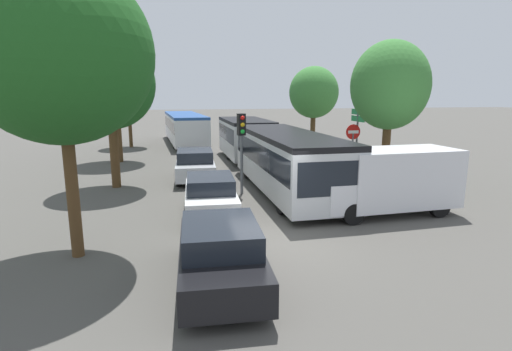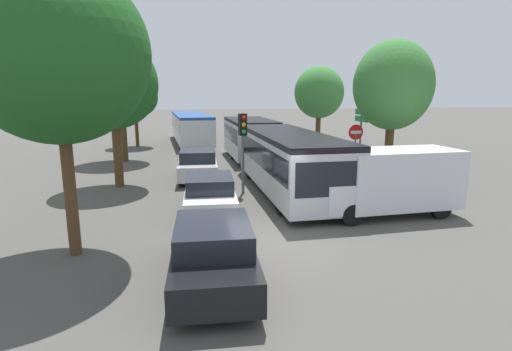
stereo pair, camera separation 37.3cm
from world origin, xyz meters
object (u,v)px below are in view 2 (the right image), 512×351
(queued_car_white, at_px, (210,195))
(tree_left_distant, at_px, (135,97))
(white_van, at_px, (391,180))
(tree_left_near, at_px, (57,54))
(tree_left_mid, at_px, (113,84))
(traffic_light, at_px, (243,135))
(tree_right_mid, at_px, (319,93))
(queued_car_black, at_px, (213,252))
(tree_left_far, at_px, (121,85))
(articulated_bus, at_px, (269,147))
(tree_right_near, at_px, (393,86))
(queued_car_silver, at_px, (198,164))
(no_entry_sign, at_px, (355,145))
(city_bus_rear, at_px, (191,126))
(direction_sign_post, at_px, (361,127))

(queued_car_white, xyz_separation_m, tree_left_distant, (-4.48, 19.49, 3.21))
(queued_car_white, distance_m, white_van, 6.38)
(tree_left_near, distance_m, tree_left_distant, 22.49)
(tree_left_mid, height_order, tree_left_distant, tree_left_mid)
(queued_car_white, height_order, tree_left_near, tree_left_near)
(tree_left_near, bearing_deg, tree_left_distant, 91.78)
(traffic_light, bearing_deg, tree_right_mid, 136.03)
(queued_car_black, height_order, tree_left_far, tree_left_far)
(tree_left_near, distance_m, tree_right_mid, 20.81)
(articulated_bus, height_order, queued_car_black, articulated_bus)
(tree_left_mid, bearing_deg, tree_right_near, -11.40)
(queued_car_silver, bearing_deg, tree_left_mid, 106.36)
(tree_left_far, distance_m, tree_left_distant, 7.21)
(no_entry_sign, relative_size, tree_left_far, 0.42)
(queued_car_black, xyz_separation_m, tree_left_mid, (-3.53, 10.43, 3.87))
(tree_left_mid, xyz_separation_m, tree_left_distant, (-0.66, 14.36, -0.68))
(no_entry_sign, xyz_separation_m, tree_right_mid, (1.72, 10.18, 2.39))
(city_bus_rear, distance_m, tree_left_near, 24.72)
(articulated_bus, xyz_separation_m, tree_left_near, (-7.30, -9.41, 3.65))
(tree_left_far, relative_size, tree_right_near, 1.04)
(queued_car_silver, height_order, direction_sign_post, direction_sign_post)
(tree_left_near, bearing_deg, tree_right_near, 25.28)
(tree_left_distant, bearing_deg, direction_sign_post, -49.03)
(articulated_bus, bearing_deg, queued_car_silver, -84.03)
(white_van, distance_m, tree_right_near, 5.43)
(tree_right_near, bearing_deg, queued_car_silver, 158.49)
(queued_car_black, distance_m, queued_car_silver, 11.31)
(city_bus_rear, bearing_deg, tree_left_near, 167.52)
(queued_car_black, height_order, no_entry_sign, no_entry_sign)
(traffic_light, bearing_deg, articulated_bus, 141.66)
(queued_car_silver, bearing_deg, tree_right_mid, -46.43)
(queued_car_silver, bearing_deg, no_entry_sign, -106.69)
(no_entry_sign, xyz_separation_m, tree_left_mid, (-10.78, 1.63, 2.73))
(tree_left_near, bearing_deg, articulated_bus, 52.19)
(queued_car_white, distance_m, tree_left_near, 6.53)
(tree_left_far, bearing_deg, city_bus_rear, 64.08)
(tree_left_distant, bearing_deg, no_entry_sign, -54.42)
(tree_left_far, bearing_deg, tree_right_mid, 5.86)
(no_entry_sign, xyz_separation_m, tree_left_far, (-11.45, 8.83, 2.84))
(tree_left_near, height_order, tree_left_distant, tree_left_near)
(queued_car_black, xyz_separation_m, tree_right_mid, (8.97, 18.97, 3.53))
(queued_car_silver, relative_size, tree_right_near, 0.67)
(city_bus_rear, height_order, queued_car_silver, city_bus_rear)
(tree_right_near, bearing_deg, traffic_light, 179.81)
(articulated_bus, bearing_deg, tree_left_distant, -149.21)
(queued_car_silver, distance_m, tree_left_distant, 14.50)
(queued_car_black, height_order, tree_right_mid, tree_right_mid)
(city_bus_rear, height_order, queued_car_black, city_bus_rear)
(city_bus_rear, height_order, tree_right_near, tree_right_near)
(tree_left_near, bearing_deg, queued_car_silver, 68.11)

